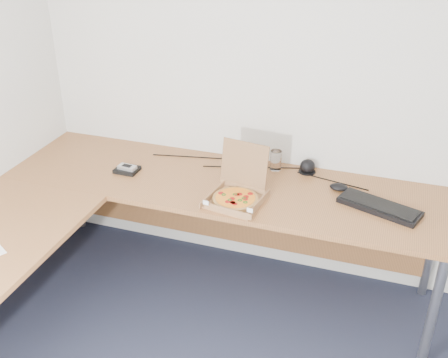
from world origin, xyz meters
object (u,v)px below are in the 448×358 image
(desk, at_px, (138,215))
(keyboard, at_px, (379,207))
(drinking_glass, at_px, (276,160))
(pizza_box, at_px, (236,195))
(wallet, at_px, (127,170))

(desk, bearing_deg, keyboard, 18.83)
(desk, xyz_separation_m, drinking_glass, (0.57, 0.68, 0.09))
(desk, distance_m, keyboard, 1.26)
(desk, height_order, pizza_box, pizza_box)
(keyboard, distance_m, wallet, 1.45)
(pizza_box, height_order, keyboard, pizza_box)
(drinking_glass, bearing_deg, keyboard, -23.64)
(pizza_box, height_order, drinking_glass, pizza_box)
(drinking_glass, xyz_separation_m, keyboard, (0.62, -0.27, -0.05))
(desk, distance_m, wallet, 0.45)
(drinking_glass, xyz_separation_m, wallet, (-0.83, -0.31, -0.05))
(desk, bearing_deg, pizza_box, 28.68)
(drinking_glass, relative_size, wallet, 0.90)
(pizza_box, bearing_deg, keyboard, 20.96)
(wallet, bearing_deg, keyboard, 2.47)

